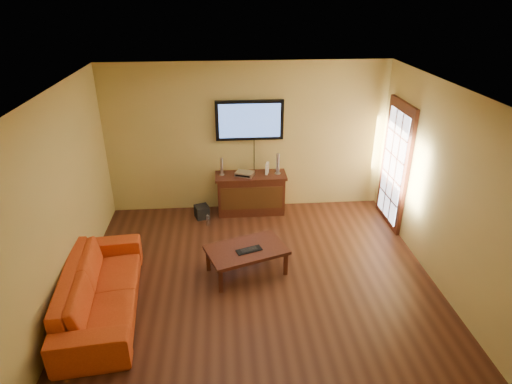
{
  "coord_description": "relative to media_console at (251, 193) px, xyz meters",
  "views": [
    {
      "loc": [
        -0.44,
        -4.79,
        3.81
      ],
      "look_at": [
        0.02,
        0.8,
        1.1
      ],
      "focal_mm": 30.0,
      "sensor_mm": 36.0,
      "label": 1
    }
  ],
  "objects": [
    {
      "name": "ground_plane",
      "position": [
        -0.05,
        -2.25,
        -0.38
      ],
      "size": [
        5.0,
        5.0,
        0.0
      ],
      "primitive_type": "plane",
      "color": "#371A0F",
      "rests_on": "ground"
    },
    {
      "name": "room_walls",
      "position": [
        -0.05,
        -1.62,
        1.31
      ],
      "size": [
        5.0,
        5.0,
        5.0
      ],
      "color": "tan",
      "rests_on": "ground"
    },
    {
      "name": "french_door",
      "position": [
        2.41,
        -0.55,
        0.67
      ],
      "size": [
        0.07,
        1.02,
        2.22
      ],
      "color": "#37150C",
      "rests_on": "ground"
    },
    {
      "name": "media_console",
      "position": [
        0.0,
        0.0,
        0.0
      ],
      "size": [
        1.28,
        0.49,
        0.75
      ],
      "color": "#37150C",
      "rests_on": "ground"
    },
    {
      "name": "television",
      "position": [
        0.0,
        0.2,
        1.32
      ],
      "size": [
        1.19,
        0.08,
        0.71
      ],
      "color": "black",
      "rests_on": "ground"
    },
    {
      "name": "coffee_table",
      "position": [
        -0.2,
        -1.87,
        -0.02
      ],
      "size": [
        1.27,
        0.99,
        0.41
      ],
      "color": "#37150C",
      "rests_on": "ground"
    },
    {
      "name": "sofa",
      "position": [
        -2.1,
        -2.52,
        0.06
      ],
      "size": [
        0.86,
        2.26,
        0.86
      ],
      "primitive_type": "imported",
      "rotation": [
        0.0,
        0.0,
        1.67
      ],
      "color": "#C54115",
      "rests_on": "ground"
    },
    {
      "name": "speaker_left",
      "position": [
        -0.51,
        0.04,
        0.52
      ],
      "size": [
        0.09,
        0.09,
        0.32
      ],
      "color": "silver",
      "rests_on": "media_console"
    },
    {
      "name": "speaker_right",
      "position": [
        0.49,
        0.02,
        0.55
      ],
      "size": [
        0.1,
        0.1,
        0.38
      ],
      "color": "silver",
      "rests_on": "media_console"
    },
    {
      "name": "av_receiver",
      "position": [
        -0.11,
        -0.02,
        0.41
      ],
      "size": [
        0.37,
        0.33,
        0.07
      ],
      "primitive_type": "cube",
      "rotation": [
        0.0,
        0.0,
        -0.4
      ],
      "color": "silver",
      "rests_on": "media_console"
    },
    {
      "name": "game_console",
      "position": [
        0.3,
        0.03,
        0.47
      ],
      "size": [
        0.09,
        0.15,
        0.21
      ],
      "primitive_type": "cube",
      "rotation": [
        0.0,
        0.0,
        -0.31
      ],
      "color": "white",
      "rests_on": "media_console"
    },
    {
      "name": "subwoofer",
      "position": [
        -0.9,
        -0.16,
        -0.26
      ],
      "size": [
        0.3,
        0.3,
        0.23
      ],
      "primitive_type": "cube",
      "rotation": [
        0.0,
        0.0,
        0.34
      ],
      "color": "black",
      "rests_on": "ground"
    },
    {
      "name": "bottle",
      "position": [
        -0.79,
        -0.44,
        -0.28
      ],
      "size": [
        0.07,
        0.07,
        0.21
      ],
      "color": "white",
      "rests_on": "ground"
    },
    {
      "name": "keyboard",
      "position": [
        -0.16,
        -1.93,
        0.04
      ],
      "size": [
        0.39,
        0.25,
        0.02
      ],
      "color": "black",
      "rests_on": "coffee_table"
    }
  ]
}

